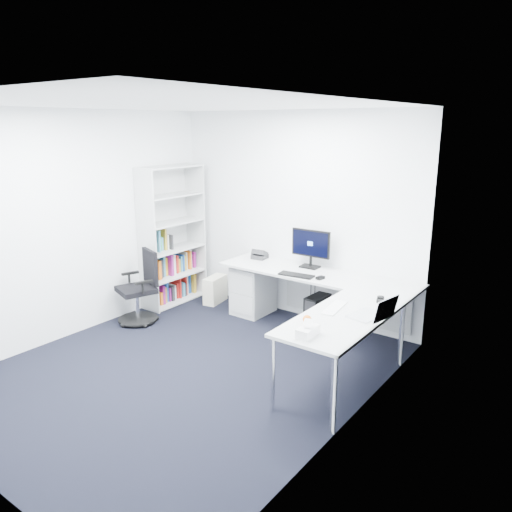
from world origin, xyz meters
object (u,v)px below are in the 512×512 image
Objects in this scene: l_desk at (300,310)px; bookshelf at (172,236)px; laptop at (367,304)px; monitor at (310,248)px; task_chair at (136,288)px.

l_desk is 1.29× the size of bookshelf.
laptop is at bearing -29.19° from l_desk.
task_chair is at bearing -145.59° from monitor.
monitor is (-0.19, 0.52, 0.63)m from l_desk.
monitor is at bearing 55.95° from task_chair.
laptop is (1.28, -1.13, -0.13)m from monitor.
bookshelf is at bearing 178.68° from l_desk.
bookshelf is 3.34m from laptop.
laptop is (3.09, 0.19, 0.40)m from task_chair.
task_chair is 3.12m from laptop.
laptop is at bearing -11.44° from bookshelf.
bookshelf is at bearing 179.34° from laptop.
monitor reaches higher than task_chair.
l_desk is at bearing -1.32° from bookshelf.
monitor is at bearing 149.28° from laptop.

